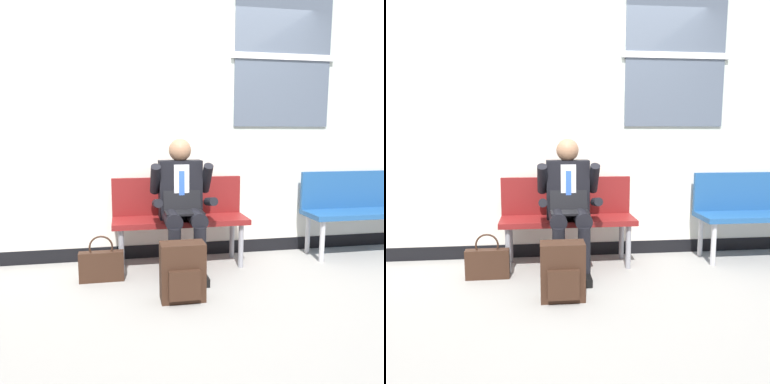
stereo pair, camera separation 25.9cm
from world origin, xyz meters
The scene contains 7 objects.
ground_plane centered at (0.00, 0.00, 0.00)m, with size 18.00×18.00×0.00m, color gray.
station_wall centered at (0.01, 0.76, 1.57)m, with size 5.19×0.17×3.15m.
bench_with_person centered at (-0.15, 0.48, 0.51)m, with size 1.28×0.42×0.84m.
bench_empty centered at (1.84, 0.48, 0.52)m, with size 1.34×0.42×0.87m.
person_seated centered at (-0.15, 0.28, 0.65)m, with size 0.57×0.70×1.22m.
backpack centered at (-0.26, -0.37, 0.22)m, with size 0.34×0.22×0.45m.
handbag centered at (-0.89, 0.13, 0.14)m, with size 0.38×0.09×0.41m.
Camera 1 is at (-0.69, -3.11, 1.27)m, focal length 35.65 mm.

